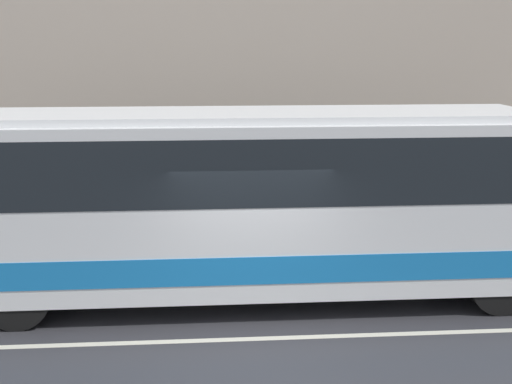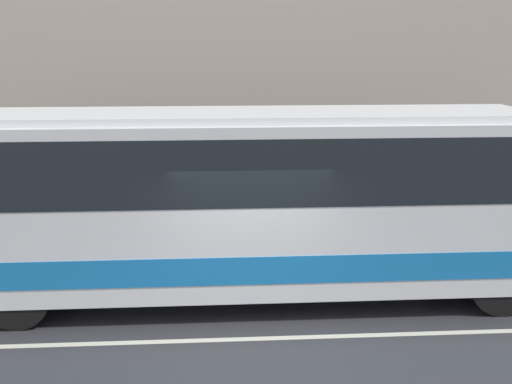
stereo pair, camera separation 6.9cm
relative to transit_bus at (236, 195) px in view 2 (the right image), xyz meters
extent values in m
plane|color=#333338|center=(0.16, -1.83, -1.84)|extent=(60.00, 60.00, 0.00)
cube|color=gray|center=(0.16, 3.70, -1.77)|extent=(60.00, 3.06, 0.15)
cube|color=#B7A899|center=(0.16, 5.38, 3.19)|extent=(60.00, 0.30, 10.07)
cube|color=#2D2B28|center=(0.16, 5.21, -0.58)|extent=(60.00, 0.06, 2.52)
cube|color=beige|center=(0.16, -1.83, -1.84)|extent=(54.00, 0.14, 0.01)
cube|color=white|center=(-0.01, 0.00, -0.09)|extent=(11.80, 2.55, 2.80)
cube|color=#1972BF|center=(-0.01, 0.00, -0.94)|extent=(11.74, 2.58, 0.45)
cube|color=black|center=(-0.01, 0.00, 0.60)|extent=(11.45, 2.57, 1.06)
cube|color=white|center=(-0.01, 0.00, 1.37)|extent=(10.03, 2.17, 0.12)
cylinder|color=black|center=(4.29, -1.12, -1.30)|extent=(1.09, 0.28, 1.09)
cylinder|color=black|center=(4.29, 1.12, -1.30)|extent=(1.09, 0.28, 1.09)
cylinder|color=black|center=(-3.51, -1.12, -1.30)|extent=(1.09, 0.28, 1.09)
cylinder|color=black|center=(-3.51, 1.12, -1.30)|extent=(1.09, 0.28, 1.09)
camera|label=1|loc=(-0.63, -11.90, 2.58)|focal=50.00mm
camera|label=2|loc=(-0.56, -11.90, 2.58)|focal=50.00mm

